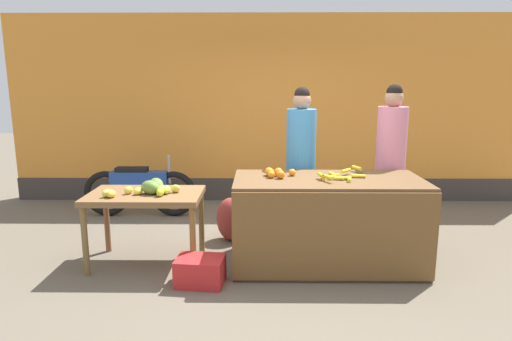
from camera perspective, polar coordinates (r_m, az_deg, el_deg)
ground_plane at (r=4.73m, az=3.46°, el=-11.92°), size 24.00×24.00×0.00m
market_wall_back at (r=6.98m, az=2.54°, el=7.66°), size 8.30×0.23×2.90m
fruit_stall_counter at (r=4.60m, az=9.27°, el=-6.64°), size 1.91×0.93×0.91m
side_table_wooden at (r=4.65m, az=-14.20°, el=-3.97°), size 1.16×0.72×0.76m
banana_bunch_pile at (r=4.51m, az=10.78°, el=-0.66°), size 0.52×0.63×0.07m
orange_pile at (r=4.51m, az=2.64°, el=-0.29°), size 0.32×0.25×0.09m
mango_papaya_pile at (r=4.58m, az=-13.69°, el=-2.21°), size 0.75×0.44×0.14m
vendor_woman_blue_shirt at (r=5.15m, az=5.84°, el=0.71°), size 0.34×0.34×1.82m
vendor_woman_pink_shirt at (r=5.31m, az=17.07°, el=0.76°), size 0.34×0.34×1.85m
parked_motorcycle at (r=6.40m, az=-14.92°, el=-2.27°), size 1.60×0.18×0.88m
produce_crate at (r=4.25m, az=-7.28°, el=-12.85°), size 0.47×0.36×0.26m
produce_sack at (r=5.28m, az=-3.32°, el=-6.35°), size 0.47×0.45×0.53m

